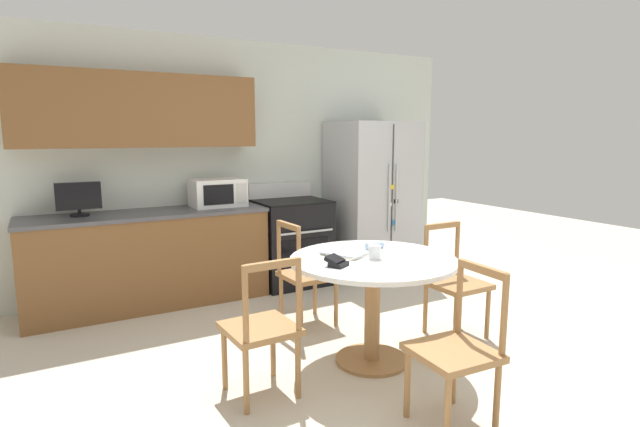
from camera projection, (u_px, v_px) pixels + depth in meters
ground_plane at (389, 376)px, 3.38m from camera, size 14.00×14.00×0.00m
back_wall at (219, 151)px, 5.23m from camera, size 5.20×0.44×2.60m
kitchen_counter at (150, 259)px, 4.74m from camera, size 2.20×0.64×0.90m
refrigerator at (372, 198)px, 5.81m from camera, size 0.90×0.79×1.76m
oven_range at (291, 241)px, 5.43m from camera, size 0.75×0.68×1.08m
microwave at (218, 193)px, 5.03m from camera, size 0.52×0.36×0.28m
countertop_tv at (79, 198)px, 4.42m from camera, size 0.37×0.16×0.30m
dining_table at (373, 279)px, 3.51m from camera, size 1.17×1.17×0.77m
dining_chair_near at (457, 351)px, 2.77m from camera, size 0.44×0.44×0.90m
dining_chair_left at (262, 329)px, 3.07m from camera, size 0.44×0.44×0.90m
dining_chair_right at (455, 283)px, 4.03m from camera, size 0.42×0.42×0.90m
dining_chair_far at (305, 275)px, 4.24m from camera, size 0.44×0.44×0.90m
candle_glass at (375, 253)px, 3.44m from camera, size 0.09×0.09×0.09m
folded_napkin at (374, 245)px, 3.75m from camera, size 0.15×0.05×0.05m
wallet at (337, 262)px, 3.26m from camera, size 0.17×0.17×0.07m
mail_stack at (345, 253)px, 3.56m from camera, size 0.33×0.37×0.02m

